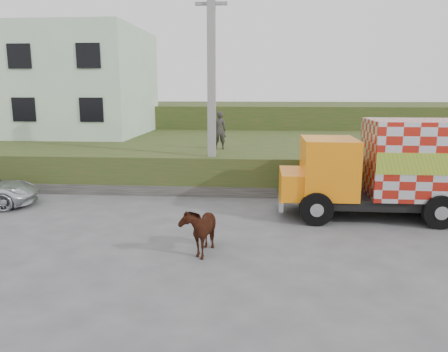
# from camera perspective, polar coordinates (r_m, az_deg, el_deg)

# --- Properties ---
(ground) EXTENTS (120.00, 120.00, 0.00)m
(ground) POSITION_cam_1_polar(r_m,az_deg,el_deg) (13.00, 0.64, -7.10)
(ground) COLOR #474749
(ground) RESTS_ON ground
(embankment) EXTENTS (40.00, 12.00, 1.50)m
(embankment) POSITION_cam_1_polar(r_m,az_deg,el_deg) (22.58, 2.45, 2.72)
(embankment) COLOR #254617
(embankment) RESTS_ON ground
(embankment_far) EXTENTS (40.00, 12.00, 3.00)m
(embankment_far) POSITION_cam_1_polar(r_m,az_deg,el_deg) (34.42, 3.26, 6.91)
(embankment_far) COLOR #254617
(embankment_far) RESTS_ON ground
(retaining_strip) EXTENTS (16.00, 0.50, 0.40)m
(retaining_strip) POSITION_cam_1_polar(r_m,az_deg,el_deg) (17.21, -5.02, -1.87)
(retaining_strip) COLOR #595651
(retaining_strip) RESTS_ON ground
(building) EXTENTS (10.00, 8.00, 6.00)m
(building) POSITION_cam_1_polar(r_m,az_deg,el_deg) (27.96, -20.85, 11.37)
(building) COLOR silver
(building) RESTS_ON embankment
(utility_pole) EXTENTS (1.20, 0.30, 8.00)m
(utility_pole) POSITION_cam_1_polar(r_m,az_deg,el_deg) (17.01, -1.63, 11.18)
(utility_pole) COLOR gray
(utility_pole) RESTS_ON ground
(cargo_truck) EXTENTS (7.11, 2.50, 3.16)m
(cargo_truck) POSITION_cam_1_polar(r_m,az_deg,el_deg) (15.05, 22.54, 0.95)
(cargo_truck) COLOR black
(cargo_truck) RESTS_ON ground
(cow) EXTENTS (0.87, 1.57, 1.26)m
(cow) POSITION_cam_1_polar(r_m,az_deg,el_deg) (11.16, -3.19, -6.85)
(cow) COLOR #39120E
(cow) RESTS_ON ground
(pedestrian) EXTENTS (0.66, 0.49, 1.67)m
(pedestrian) POSITION_cam_1_polar(r_m,az_deg,el_deg) (19.26, -0.62, 6.01)
(pedestrian) COLOR #302E2A
(pedestrian) RESTS_ON embankment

